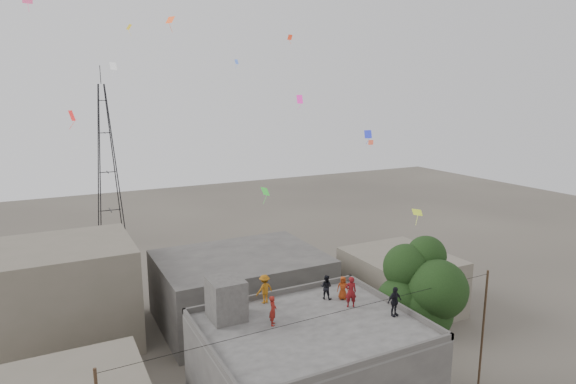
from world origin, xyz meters
The scene contains 15 objects.
parapet centered at (0.00, 0.00, 6.25)m, with size 10.00×8.00×0.30m.
stair_head_box centered at (-3.20, 2.60, 7.10)m, with size 1.60×1.80×2.00m, color #44423F.
neighbor_north centered at (2.00, 14.00, 2.50)m, with size 12.00×9.00×5.00m, color #44423F.
neighbor_northwest centered at (-10.00, 16.00, 3.50)m, with size 9.00×8.00×7.00m, color #6A6353.
neighbor_east centered at (14.00, 10.00, 2.20)m, with size 7.00×8.00×4.40m, color #6A6353.
tree centered at (7.37, 0.60, 6.10)m, with size 4.90×4.60×9.10m.
utility_line centered at (0.50, -1.25, 3.83)m, with size 20.12×0.62×7.40m.
transmission_tower centered at (-4.00, 40.00, 9.07)m, with size 2.97×2.97×20.01m.
person_red_adult centered at (2.88, 0.93, 6.91)m, with size 0.59×0.39×1.62m, color maroon.
person_orange_child centered at (3.06, 1.91, 6.73)m, with size 0.61×0.40×1.25m, color #993611.
person_dark_child centered at (2.29, 2.36, 6.76)m, with size 0.64×0.50×1.31m, color black.
person_dark_adult centered at (4.19, -0.90, 6.84)m, with size 0.87×0.36×1.49m, color black.
person_orange_adult centered at (-0.83, 3.37, 6.87)m, with size 0.99×0.57×1.53m, color #995911.
person_red_child centered at (-1.49, 0.95, 6.82)m, with size 0.52×0.34×1.44m, color maroon.
kites centered at (0.42, 8.23, 16.40)m, with size 22.50×16.16×10.51m.
Camera 1 is at (-10.43, -18.04, 16.67)m, focal length 30.00 mm.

